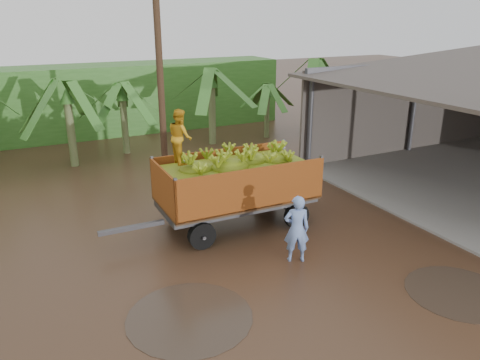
% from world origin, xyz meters
% --- Properties ---
extents(ground, '(100.00, 100.00, 0.00)m').
position_xyz_m(ground, '(0.00, 0.00, 0.00)').
color(ground, black).
rests_on(ground, ground).
extents(hedge_north, '(22.00, 3.00, 3.60)m').
position_xyz_m(hedge_north, '(-2.00, 16.00, 1.80)').
color(hedge_north, '#2D661E').
rests_on(hedge_north, ground).
extents(banana_trailer, '(6.40, 2.30, 3.66)m').
position_xyz_m(banana_trailer, '(0.15, 2.09, 1.39)').
color(banana_trailer, '#BD5B1B').
rests_on(banana_trailer, ground).
extents(man_blue, '(0.78, 0.66, 1.80)m').
position_xyz_m(man_blue, '(0.56, -0.56, 0.90)').
color(man_blue, '#7492D3').
rests_on(man_blue, ground).
extents(utility_pole, '(1.20, 0.24, 8.04)m').
position_xyz_m(utility_pole, '(-0.54, 6.67, 4.08)').
color(utility_pole, '#47301E').
rests_on(utility_pole, ground).
extents(banana_plants, '(24.66, 20.73, 4.06)m').
position_xyz_m(banana_plants, '(-5.04, 6.79, 1.83)').
color(banana_plants, '#2D661E').
rests_on(banana_plants, ground).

